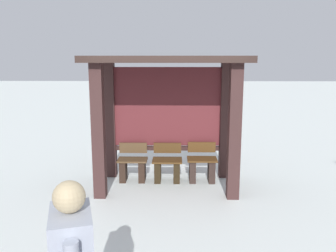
{
  "coord_description": "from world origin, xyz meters",
  "views": [
    {
      "loc": [
        0.14,
        -6.23,
        2.33
      ],
      "look_at": [
        0.03,
        -0.3,
        1.18
      ],
      "focal_mm": 37.9,
      "sensor_mm": 36.0,
      "label": 1
    }
  ],
  "objects_px": {
    "bench_left_inside": "(133,166)",
    "bench_center_inside": "(167,167)",
    "bench_right_inside": "(202,167)",
    "bus_shelter": "(167,93)"
  },
  "relations": [
    {
      "from": "bench_left_inside",
      "to": "bench_center_inside",
      "type": "bearing_deg",
      "value": 0.06
    },
    {
      "from": "bench_right_inside",
      "to": "bus_shelter",
      "type": "bearing_deg",
      "value": -168.31
    },
    {
      "from": "bench_left_inside",
      "to": "bench_center_inside",
      "type": "relative_size",
      "value": 1.01
    },
    {
      "from": "bus_shelter",
      "to": "bench_center_inside",
      "type": "relative_size",
      "value": 3.88
    },
    {
      "from": "bench_right_inside",
      "to": "bench_left_inside",
      "type": "bearing_deg",
      "value": 180.0
    },
    {
      "from": "bench_left_inside",
      "to": "bench_right_inside",
      "type": "xyz_separation_m",
      "value": [
        1.32,
        -0.0,
        0.0
      ]
    },
    {
      "from": "bus_shelter",
      "to": "bench_left_inside",
      "type": "bearing_deg",
      "value": 168.3
    },
    {
      "from": "bus_shelter",
      "to": "bench_left_inside",
      "type": "distance_m",
      "value": 1.57
    },
    {
      "from": "bus_shelter",
      "to": "bench_right_inside",
      "type": "distance_m",
      "value": 1.57
    },
    {
      "from": "bench_left_inside",
      "to": "bench_right_inside",
      "type": "distance_m",
      "value": 1.32
    }
  ]
}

